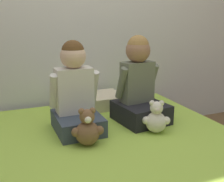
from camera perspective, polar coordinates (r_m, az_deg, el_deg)
name	(u,v)px	position (r m, az deg, el deg)	size (l,w,h in m)	color
wall_behind_bed	(78,5)	(2.66, -6.85, 16.94)	(8.00, 0.06, 2.50)	silver
bed	(126,167)	(1.93, 2.85, -15.26)	(1.60, 1.91, 0.37)	#997F60
child_on_left	(75,94)	(1.97, -7.47, -0.67)	(0.34, 0.39, 0.63)	#384251
child_on_right	(139,87)	(2.14, 5.51, 0.74)	(0.38, 0.41, 0.65)	black
teddy_bear_held_by_left_child	(87,129)	(1.78, -5.01, -7.79)	(0.20, 0.15, 0.24)	brown
teddy_bear_held_by_right_child	(156,119)	(1.98, 8.95, -5.64)	(0.18, 0.15, 0.23)	silver
pillow_at_headboard	(90,102)	(2.49, -4.45, -2.17)	(0.57, 0.34, 0.11)	beige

